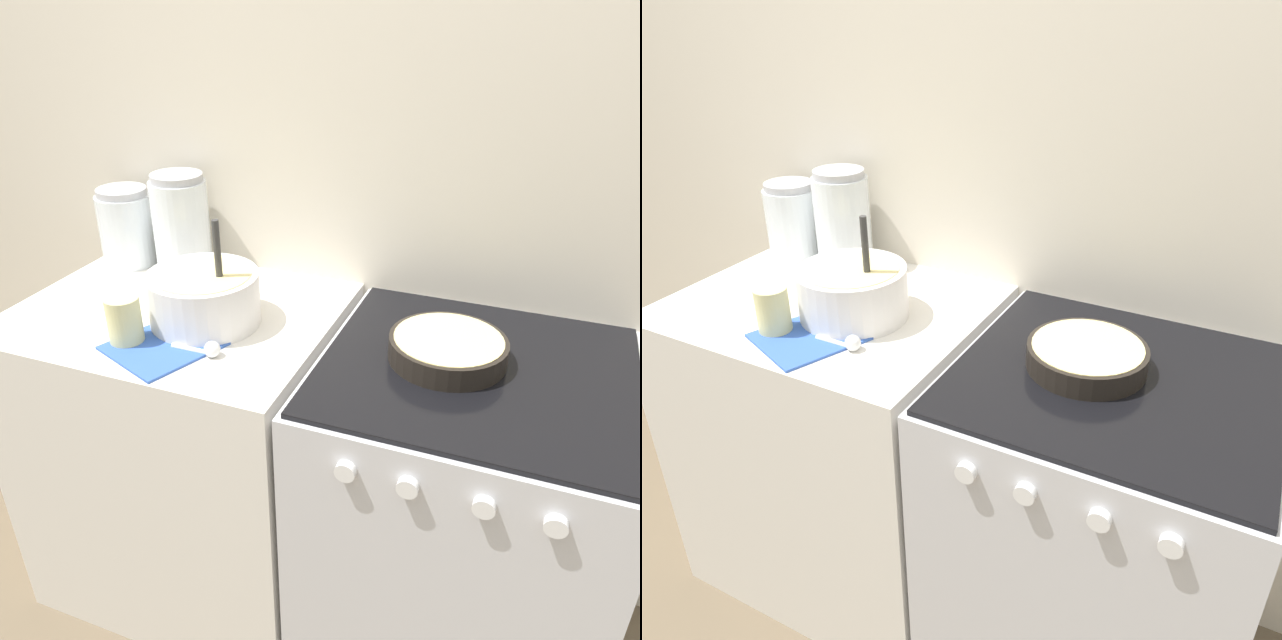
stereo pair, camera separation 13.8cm
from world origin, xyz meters
The scene contains 10 objects.
wall_back centered at (0.00, 0.64, 1.20)m, with size 4.56×0.05×2.40m.
countertop_cabinet centered at (-0.39, 0.31, 0.45)m, with size 0.78×0.62×0.89m.
stove centered at (0.35, 0.31, 0.45)m, with size 0.67×0.64×0.89m.
mixing_bowl centered at (-0.29, 0.28, 0.96)m, with size 0.26×0.26×0.26m.
baking_pan centered at (0.28, 0.32, 0.92)m, with size 0.25×0.25×0.05m.
storage_jar_left centered at (-0.67, 0.52, 0.98)m, with size 0.15×0.15×0.22m.
storage_jar_middle centered at (-0.49, 0.52, 1.01)m, with size 0.15×0.15×0.28m.
tin_can centered at (-0.40, 0.13, 0.95)m, with size 0.08×0.08×0.11m.
recipe_page centered at (-0.31, 0.16, 0.89)m, with size 0.28×0.31×0.01m.
measuring_spoon centered at (-0.20, 0.15, 0.91)m, with size 0.12×0.04×0.04m.
Camera 2 is at (0.56, -0.79, 1.59)m, focal length 35.00 mm.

